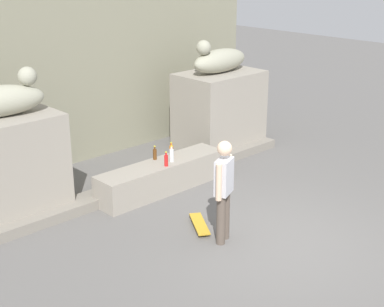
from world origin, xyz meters
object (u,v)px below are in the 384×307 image
Objects in this scene: bottle_orange at (171,150)px; skater at (224,187)px; bottle_clear at (172,155)px; bottle_red at (166,160)px; skateboard at (199,224)px; statue_reclining_right at (219,60)px; bottle_brown at (155,154)px.

skater is at bearing -113.16° from bottle_orange.
bottle_red is (-0.23, -0.11, -0.02)m from bottle_clear.
bottle_red is at bearing 12.54° from skateboard.
statue_reclining_right is 3.04m from bottle_brown.
bottle_brown is (0.62, 2.41, -0.24)m from skater.
bottle_clear is 1.18× the size of bottle_orange.
statue_reclining_right is 5.19× the size of bottle_clear.
skateboard is (0.05, 0.58, -0.86)m from skater.
bottle_brown reaches higher than skateboard.
bottle_brown is 0.42m from bottle_red.
skateboard is 2.85× the size of bottle_brown.
skateboard is 2.01m from bottle_brown.
statue_reclining_right reaches higher than bottle_red.
skateboard is 2.13m from bottle_orange.
bottle_orange is at bearing -4.60° from bottle_brown.
bottle_red is (-0.07, -0.41, 0.00)m from bottle_brown.
bottle_brown is 0.39m from bottle_orange.
bottle_clear is (-2.42, -1.12, -1.36)m from statue_reclining_right.
statue_reclining_right is at bearing 17.53° from bottle_brown.
bottle_clear is 1.12× the size of bottle_red.
skateboard is (-3.16, -2.64, -2.00)m from statue_reclining_right.
bottle_orange is (0.46, 0.38, -0.01)m from bottle_red.
bottle_clear is 1.14× the size of bottle_brown.
bottle_brown is at bearing 51.94° from skater.
bottle_brown is 1.04× the size of bottle_orange.
statue_reclining_right is 2.08× the size of skateboard.
skater is 2.13× the size of skateboard.
skateboard is 1.81m from bottle_clear.
bottle_orange is at bearing 39.46° from bottle_red.
bottle_brown reaches higher than bottle_orange.
bottle_red is 1.05× the size of bottle_orange.
bottle_red is at bearing -154.70° from bottle_clear.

